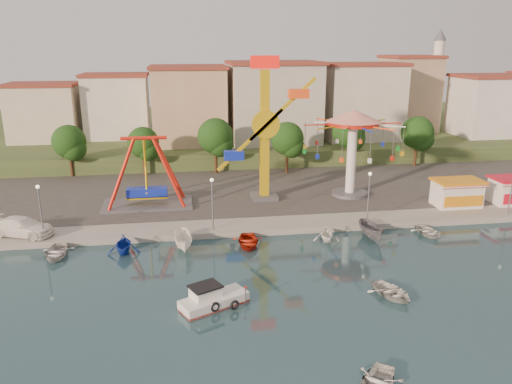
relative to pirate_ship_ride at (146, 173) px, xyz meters
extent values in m
plane|color=#143039|center=(14.83, -21.83, -4.39)|extent=(200.00, 200.00, 0.00)
cube|color=#9E998E|center=(14.83, 40.17, -4.09)|extent=(200.00, 100.00, 0.60)
cube|color=#4C4944|center=(14.83, 8.17, -3.79)|extent=(90.00, 28.00, 0.01)
cube|color=#384C26|center=(14.83, 45.17, -2.89)|extent=(200.00, 60.00, 3.00)
cube|color=#59595E|center=(0.00, 0.00, -3.64)|extent=(10.00, 5.00, 0.30)
cube|color=#1529BB|center=(0.00, 0.00, -2.19)|extent=(4.50, 1.40, 1.00)
cylinder|color=red|center=(0.00, 0.00, 4.01)|extent=(5.00, 0.40, 0.40)
cube|color=#59595E|center=(13.58, 0.69, -3.54)|extent=(3.00, 3.00, 0.50)
cube|color=gold|center=(13.58, 0.69, 3.71)|extent=(1.00, 1.00, 15.00)
cube|color=red|center=(13.58, 0.69, 12.01)|extent=(3.20, 0.50, 1.40)
cylinder|color=gold|center=(13.58, -0.11, 5.21)|extent=(3.20, 0.50, 3.20)
cube|color=gold|center=(15.42, -0.31, 6.90)|extent=(7.59, 0.35, 7.04)
cube|color=#FF4B16|center=(17.26, -0.31, 8.60)|extent=(2.20, 1.20, 1.00)
cylinder|color=#59595E|center=(24.13, 0.59, -3.59)|extent=(4.40, 4.40, 0.40)
cylinder|color=white|center=(24.13, 0.59, 0.71)|extent=(1.10, 1.10, 9.00)
cylinder|color=red|center=(24.13, 0.59, 5.01)|extent=(6.00, 6.00, 0.50)
cone|color=red|center=(24.13, 0.59, 5.91)|extent=(6.40, 6.40, 1.40)
cube|color=white|center=(34.70, -5.33, -2.39)|extent=(5.00, 3.00, 2.80)
cube|color=orange|center=(34.70, -5.33, -0.84)|extent=(5.40, 3.40, 0.25)
cube|color=red|center=(34.70, -7.03, -1.19)|extent=(5.00, 0.77, 0.43)
cylinder|color=#59595E|center=(-9.17, -8.83, -1.29)|extent=(0.14, 0.14, 5.00)
cylinder|color=#59595E|center=(6.83, -8.83, -1.29)|extent=(0.14, 0.14, 5.00)
cylinder|color=#59595E|center=(22.83, -8.83, -1.29)|extent=(0.14, 0.14, 5.00)
cylinder|color=#59595E|center=(38.83, -8.83, -1.29)|extent=(0.14, 0.14, 5.00)
cylinder|color=#382314|center=(-11.17, 15.15, -2.00)|extent=(0.44, 0.44, 3.60)
sphere|color=black|center=(-11.17, 15.15, 1.10)|extent=(4.60, 4.60, 4.60)
cylinder|color=#382314|center=(-1.17, 14.41, -2.09)|extent=(0.44, 0.44, 3.40)
sphere|color=black|center=(-1.17, 14.41, 0.83)|extent=(4.35, 4.35, 4.35)
cylinder|color=#382314|center=(8.83, 13.98, -1.83)|extent=(0.44, 0.44, 3.92)
sphere|color=black|center=(8.83, 13.98, 1.54)|extent=(5.02, 5.02, 5.02)
cylinder|color=#382314|center=(18.83, 12.53, -1.96)|extent=(0.44, 0.44, 3.66)
sphere|color=black|center=(18.83, 12.53, 1.18)|extent=(4.68, 4.68, 4.68)
cylinder|color=#382314|center=(28.83, 15.53, -1.89)|extent=(0.44, 0.44, 3.80)
sphere|color=black|center=(28.83, 15.53, 1.37)|extent=(4.86, 4.86, 4.86)
cylinder|color=#382314|center=(38.83, 13.71, -1.91)|extent=(0.44, 0.44, 3.77)
sphere|color=black|center=(38.83, 13.71, 1.33)|extent=(4.83, 4.83, 4.83)
cube|color=beige|center=(-18.54, 24.24, 4.54)|extent=(9.26, 9.53, 11.87)
cube|color=silver|center=(-6.49, 29.56, 2.92)|extent=(12.33, 9.01, 8.63)
cube|color=tan|center=(6.65, 30.13, 4.22)|extent=(11.95, 9.28, 11.23)
cube|color=beige|center=(20.44, 26.97, 3.20)|extent=(12.59, 10.50, 9.20)
cube|color=beige|center=(33.90, 30.37, 3.22)|extent=(10.75, 9.23, 9.24)
cube|color=tan|center=(47.20, 28.50, 4.21)|extent=(12.77, 10.96, 11.21)
cube|color=silver|center=(58.99, 26.94, 4.78)|extent=(8.23, 8.98, 12.36)
cylinder|color=silver|center=(50.83, 32.17, 6.61)|extent=(1.80, 1.80, 16.00)
cylinder|color=#59595E|center=(50.83, 32.17, 11.61)|extent=(2.80, 2.80, 0.30)
cone|color=#59595E|center=(50.83, 32.17, 15.61)|extent=(2.20, 2.20, 2.00)
cube|color=white|center=(5.94, -22.86, -4.10)|extent=(5.30, 3.91, 0.90)
cube|color=red|center=(5.94, -22.86, -4.31)|extent=(5.30, 3.91, 0.16)
cube|color=white|center=(5.35, -22.76, -3.35)|extent=(2.45, 2.22, 0.90)
cube|color=black|center=(5.35, -22.76, -2.85)|extent=(2.71, 2.49, 0.12)
torus|color=black|center=(5.94, -23.86, -3.95)|extent=(0.77, 0.51, 0.76)
torus|color=black|center=(7.34, -23.81, -3.95)|extent=(0.77, 0.51, 0.76)
imported|color=silver|center=(19.28, -23.50, -4.01)|extent=(3.75, 4.38, 0.77)
imported|color=silver|center=(14.15, -33.33, -4.02)|extent=(4.21, 4.39, 0.74)
imported|color=white|center=(-11.39, -7.65, -2.91)|extent=(6.58, 4.51, 1.77)
imported|color=silver|center=(-7.42, -12.03, -3.98)|extent=(2.92, 4.04, 0.83)
imported|color=#122C9E|center=(-1.51, -12.03, -3.52)|extent=(2.95, 3.39, 1.76)
imported|color=white|center=(3.90, -12.03, -3.58)|extent=(1.87, 4.33, 1.63)
imported|color=#B7220E|center=(9.90, -12.03, -3.98)|extent=(3.23, 4.28, 0.84)
imported|color=white|center=(17.55, -12.03, -3.62)|extent=(3.03, 3.35, 1.55)
imported|color=slate|center=(22.08, -12.03, -3.59)|extent=(1.98, 4.29, 1.60)
imported|color=silver|center=(28.03, -12.03, -4.03)|extent=(2.91, 3.80, 0.73)
camera|label=1|loc=(4.10, -55.39, 13.82)|focal=35.00mm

